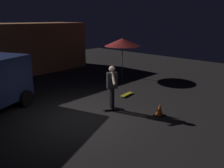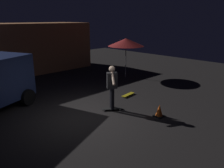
{
  "view_description": "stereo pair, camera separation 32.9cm",
  "coord_description": "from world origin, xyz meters",
  "px_view_note": "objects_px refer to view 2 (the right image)",
  "views": [
    {
      "loc": [
        -4.78,
        -5.77,
        3.42
      ],
      "look_at": [
        1.17,
        -0.21,
        1.05
      ],
      "focal_mm": 36.34,
      "sensor_mm": 36.0,
      "label": 1
    },
    {
      "loc": [
        -4.55,
        -6.01,
        3.42
      ],
      "look_at": [
        1.17,
        -0.21,
        1.05
      ],
      "focal_mm": 36.34,
      "sensor_mm": 36.0,
      "label": 2
    }
  ],
  "objects_px": {
    "skateboard_ridden": "(112,109)",
    "skateboard_spare": "(128,95)",
    "patio_umbrella": "(126,42)",
    "traffic_cone": "(159,111)",
    "skater": "(112,84)"
  },
  "relations": [
    {
      "from": "skateboard_ridden",
      "to": "skateboard_spare",
      "type": "bearing_deg",
      "value": 21.57
    },
    {
      "from": "patio_umbrella",
      "to": "skateboard_spare",
      "type": "bearing_deg",
      "value": -135.86
    },
    {
      "from": "skateboard_ridden",
      "to": "traffic_cone",
      "type": "xyz_separation_m",
      "value": [
        0.8,
        -1.61,
        0.16
      ]
    },
    {
      "from": "skateboard_ridden",
      "to": "skateboard_spare",
      "type": "relative_size",
      "value": 0.94
    },
    {
      "from": "skateboard_ridden",
      "to": "skater",
      "type": "distance_m",
      "value": 0.98
    },
    {
      "from": "skateboard_spare",
      "to": "traffic_cone",
      "type": "xyz_separation_m",
      "value": [
        -0.9,
        -2.28,
        0.16
      ]
    },
    {
      "from": "skateboard_ridden",
      "to": "skater",
      "type": "height_order",
      "value": "skater"
    },
    {
      "from": "patio_umbrella",
      "to": "skateboard_ridden",
      "type": "bearing_deg",
      "value": -143.58
    },
    {
      "from": "skateboard_ridden",
      "to": "traffic_cone",
      "type": "relative_size",
      "value": 1.63
    },
    {
      "from": "traffic_cone",
      "to": "skateboard_ridden",
      "type": "bearing_deg",
      "value": 116.57
    },
    {
      "from": "skateboard_ridden",
      "to": "skateboard_spare",
      "type": "distance_m",
      "value": 1.83
    },
    {
      "from": "patio_umbrella",
      "to": "skateboard_ridden",
      "type": "distance_m",
      "value": 5.6
    },
    {
      "from": "skateboard_ridden",
      "to": "skateboard_spare",
      "type": "height_order",
      "value": "same"
    },
    {
      "from": "skateboard_spare",
      "to": "skateboard_ridden",
      "type": "bearing_deg",
      "value": -158.43
    },
    {
      "from": "skateboard_spare",
      "to": "traffic_cone",
      "type": "relative_size",
      "value": 1.73
    }
  ]
}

